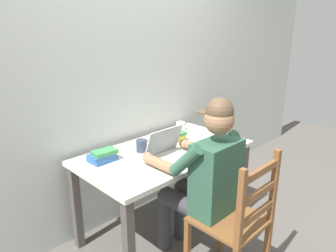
{
  "coord_description": "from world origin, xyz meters",
  "views": [
    {
      "loc": [
        -1.59,
        -1.65,
        1.66
      ],
      "look_at": [
        -0.02,
        -0.05,
        0.95
      ],
      "focal_mm": 33.26,
      "sensor_mm": 36.0,
      "label": 1
    }
  ],
  "objects_px": {
    "book_stack_main": "(174,136)",
    "landscape_photo_print": "(215,141)",
    "wooden_chair": "(236,222)",
    "computer_mouse": "(203,151)",
    "coffee_mug_dark": "(142,146)",
    "desk": "(166,162)",
    "laptop": "(173,152)",
    "coffee_mug_white": "(181,126)",
    "book_stack_side": "(103,156)",
    "seated_person": "(203,176)"
  },
  "relations": [
    {
      "from": "laptop",
      "to": "landscape_photo_print",
      "type": "xyz_separation_m",
      "value": [
        0.52,
        0.0,
        -0.05
      ]
    },
    {
      "from": "computer_mouse",
      "to": "book_stack_side",
      "type": "distance_m",
      "value": 0.76
    },
    {
      "from": "seated_person",
      "to": "landscape_photo_print",
      "type": "relative_size",
      "value": 9.67
    },
    {
      "from": "book_stack_main",
      "to": "landscape_photo_print",
      "type": "bearing_deg",
      "value": -48.69
    },
    {
      "from": "wooden_chair",
      "to": "computer_mouse",
      "type": "height_order",
      "value": "wooden_chair"
    },
    {
      "from": "desk",
      "to": "coffee_mug_white",
      "type": "distance_m",
      "value": 0.52
    },
    {
      "from": "computer_mouse",
      "to": "wooden_chair",
      "type": "bearing_deg",
      "value": -116.48
    },
    {
      "from": "laptop",
      "to": "computer_mouse",
      "type": "relative_size",
      "value": 3.3
    },
    {
      "from": "wooden_chair",
      "to": "seated_person",
      "type": "bearing_deg",
      "value": 90.0
    },
    {
      "from": "wooden_chair",
      "to": "coffee_mug_dark",
      "type": "relative_size",
      "value": 7.7
    },
    {
      "from": "seated_person",
      "to": "coffee_mug_white",
      "type": "relative_size",
      "value": 10.52
    },
    {
      "from": "wooden_chair",
      "to": "computer_mouse",
      "type": "xyz_separation_m",
      "value": [
        0.24,
        0.48,
        0.28
      ]
    },
    {
      "from": "book_stack_main",
      "to": "landscape_photo_print",
      "type": "height_order",
      "value": "book_stack_main"
    },
    {
      "from": "coffee_mug_dark",
      "to": "book_stack_side",
      "type": "distance_m",
      "value": 0.33
    },
    {
      "from": "computer_mouse",
      "to": "landscape_photo_print",
      "type": "xyz_separation_m",
      "value": [
        0.28,
        0.09,
        -0.02
      ]
    },
    {
      "from": "wooden_chair",
      "to": "computer_mouse",
      "type": "bearing_deg",
      "value": 63.52
    },
    {
      "from": "computer_mouse",
      "to": "landscape_photo_print",
      "type": "height_order",
      "value": "computer_mouse"
    },
    {
      "from": "seated_person",
      "to": "computer_mouse",
      "type": "height_order",
      "value": "seated_person"
    },
    {
      "from": "seated_person",
      "to": "coffee_mug_dark",
      "type": "xyz_separation_m",
      "value": [
        -0.07,
        0.57,
        0.08
      ]
    },
    {
      "from": "wooden_chair",
      "to": "coffee_mug_dark",
      "type": "height_order",
      "value": "wooden_chair"
    },
    {
      "from": "coffee_mug_white",
      "to": "book_stack_main",
      "type": "relative_size",
      "value": 0.63
    },
    {
      "from": "laptop",
      "to": "computer_mouse",
      "type": "bearing_deg",
      "value": -20.19
    },
    {
      "from": "book_stack_main",
      "to": "laptop",
      "type": "bearing_deg",
      "value": -137.13
    },
    {
      "from": "coffee_mug_white",
      "to": "coffee_mug_dark",
      "type": "height_order",
      "value": "coffee_mug_dark"
    },
    {
      "from": "laptop",
      "to": "coffee_mug_white",
      "type": "xyz_separation_m",
      "value": [
        0.52,
        0.4,
        -0.01
      ]
    },
    {
      "from": "seated_person",
      "to": "coffee_mug_dark",
      "type": "relative_size",
      "value": 10.17
    },
    {
      "from": "wooden_chair",
      "to": "book_stack_side",
      "type": "bearing_deg",
      "value": 113.39
    },
    {
      "from": "coffee_mug_dark",
      "to": "computer_mouse",
      "type": "bearing_deg",
      "value": -49.45
    },
    {
      "from": "book_stack_main",
      "to": "landscape_photo_print",
      "type": "relative_size",
      "value": 1.46
    },
    {
      "from": "coffee_mug_white",
      "to": "book_stack_main",
      "type": "bearing_deg",
      "value": -149.48
    },
    {
      "from": "coffee_mug_dark",
      "to": "landscape_photo_print",
      "type": "bearing_deg",
      "value": -24.48
    },
    {
      "from": "wooden_chair",
      "to": "landscape_photo_print",
      "type": "height_order",
      "value": "wooden_chair"
    },
    {
      "from": "wooden_chair",
      "to": "coffee_mug_dark",
      "type": "distance_m",
      "value": 0.9
    },
    {
      "from": "computer_mouse",
      "to": "coffee_mug_dark",
      "type": "height_order",
      "value": "coffee_mug_dark"
    },
    {
      "from": "book_stack_side",
      "to": "coffee_mug_white",
      "type": "bearing_deg",
      "value": 4.74
    },
    {
      "from": "laptop",
      "to": "coffee_mug_white",
      "type": "bearing_deg",
      "value": 37.91
    },
    {
      "from": "coffee_mug_white",
      "to": "book_stack_main",
      "type": "distance_m",
      "value": 0.27
    },
    {
      "from": "computer_mouse",
      "to": "book_stack_main",
      "type": "height_order",
      "value": "book_stack_main"
    },
    {
      "from": "desk",
      "to": "seated_person",
      "type": "xyz_separation_m",
      "value": [
        -0.08,
        -0.45,
        0.06
      ]
    },
    {
      "from": "desk",
      "to": "wooden_chair",
      "type": "xyz_separation_m",
      "value": [
        -0.08,
        -0.73,
        -0.16
      ]
    },
    {
      "from": "desk",
      "to": "book_stack_side",
      "type": "height_order",
      "value": "book_stack_side"
    },
    {
      "from": "coffee_mug_dark",
      "to": "laptop",
      "type": "bearing_deg",
      "value": -76.42
    },
    {
      "from": "coffee_mug_dark",
      "to": "book_stack_main",
      "type": "xyz_separation_m",
      "value": [
        0.36,
        -0.0,
        -0.01
      ]
    },
    {
      "from": "coffee_mug_dark",
      "to": "desk",
      "type": "bearing_deg",
      "value": -37.71
    },
    {
      "from": "laptop",
      "to": "computer_mouse",
      "type": "distance_m",
      "value": 0.26
    },
    {
      "from": "desk",
      "to": "coffee_mug_white",
      "type": "relative_size",
      "value": 11.5
    },
    {
      "from": "wooden_chair",
      "to": "coffee_mug_dark",
      "type": "xyz_separation_m",
      "value": [
        -0.07,
        0.85,
        0.31
      ]
    },
    {
      "from": "computer_mouse",
      "to": "coffee_mug_white",
      "type": "height_order",
      "value": "coffee_mug_white"
    },
    {
      "from": "wooden_chair",
      "to": "book_stack_main",
      "type": "height_order",
      "value": "wooden_chair"
    },
    {
      "from": "book_stack_main",
      "to": "book_stack_side",
      "type": "bearing_deg",
      "value": 174.94
    }
  ]
}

